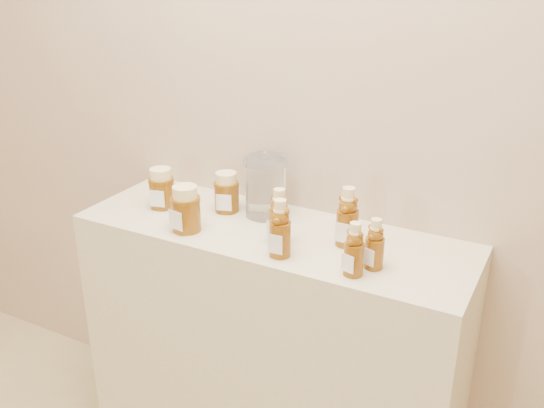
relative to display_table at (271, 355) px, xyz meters
The scene contains 11 objects.
wall_back 0.92m from the display_table, 90.00° to the left, with size 3.50×0.02×2.70m, color tan.
display_table is the anchor object (origin of this frame).
bear_bottle_back_left 0.55m from the display_table, 45.58° to the right, with size 0.06×0.06×0.18m, color #613307, non-canonical shape.
bear_bottle_back_mid 0.59m from the display_table, ahead, with size 0.07×0.07×0.19m, color #613307, non-canonical shape.
bear_bottle_back_right 0.63m from the display_table, 12.06° to the right, with size 0.05×0.05×0.16m, color #613307, non-canonical shape.
bear_bottle_front_left 0.57m from the display_table, 53.25° to the right, with size 0.06×0.06×0.18m, color #613307, non-canonical shape.
bear_bottle_front_right 0.63m from the display_table, 23.16° to the right, with size 0.06×0.06×0.16m, color #613307, non-canonical shape.
honey_jar_left 0.65m from the display_table, behind, with size 0.08×0.08×0.13m, color #613307, non-canonical shape.
honey_jar_back 0.55m from the display_table, 161.60° to the left, with size 0.08×0.08×0.13m, color #613307, non-canonical shape.
honey_jar_front 0.58m from the display_table, 152.41° to the right, with size 0.09×0.09×0.14m, color #613307, non-canonical shape.
glass_canister 0.57m from the display_table, 126.92° to the left, with size 0.13×0.13×0.21m, color white, non-canonical shape.
Camera 1 is at (0.77, 0.12, 1.67)m, focal length 40.00 mm.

